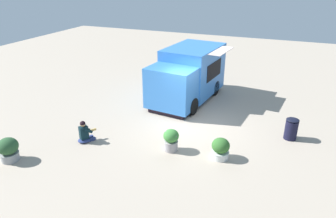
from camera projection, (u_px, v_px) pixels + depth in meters
The scene contains 7 objects.
ground_plane at pixel (188, 124), 13.21m from camera, with size 40.00×40.00×0.00m, color #AC9C89.
food_truck at pixel (188, 76), 15.31m from camera, with size 3.24×4.92×2.55m.
person_customer at pixel (85, 134), 11.74m from camera, with size 0.66×0.78×0.86m.
planter_flowering_near at pixel (220, 149), 10.66m from camera, with size 0.62×0.62×0.76m.
planter_flowering_far at pixel (8, 149), 10.50m from camera, with size 0.69×0.69×0.85m.
planter_flowering_side at pixel (171, 139), 11.10m from camera, with size 0.56×0.56×0.83m.
trash_bin at pixel (291, 129), 11.88m from camera, with size 0.48×0.48×0.86m.
Camera 1 is at (3.65, -11.26, 5.96)m, focal length 33.14 mm.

